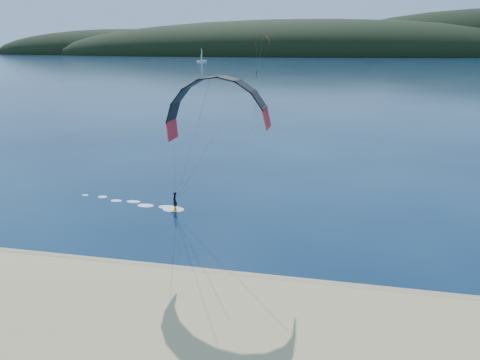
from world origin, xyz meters
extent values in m
plane|color=#071834|center=(0.00, 0.00, 0.00)|extent=(1800.00, 1800.00, 0.00)
cube|color=#82674B|center=(0.00, 4.50, 0.05)|extent=(220.00, 2.50, 0.10)
ellipsoid|color=black|center=(-50.00, 720.00, 0.00)|extent=(840.00, 280.00, 110.00)
ellipsoid|color=black|center=(-380.00, 780.00, 0.00)|extent=(520.00, 220.00, 90.00)
cube|color=gold|center=(-4.92, 15.90, 0.05)|extent=(0.52, 1.35, 0.08)
imported|color=black|center=(-4.92, 15.90, 0.89)|extent=(0.43, 0.62, 1.63)
cylinder|color=gray|center=(-1.87, 12.54, 4.99)|extent=(0.02, 0.02, 11.24)
cube|color=gold|center=(-30.71, 212.54, 0.05)|extent=(1.18, 1.33, 0.08)
imported|color=black|center=(-30.71, 212.54, 0.91)|extent=(1.00, 1.03, 1.67)
cylinder|color=gray|center=(-28.87, 210.49, 8.46)|extent=(0.02, 0.02, 15.25)
cube|color=white|center=(-115.76, 400.43, 0.55)|extent=(9.27, 6.21, 1.55)
cylinder|color=white|center=(-115.76, 400.43, 6.64)|extent=(0.22, 0.22, 12.18)
cube|color=white|center=(-115.71, 401.98, 6.64)|extent=(1.22, 2.66, 8.86)
cube|color=white|center=(-115.71, 398.66, 4.43)|extent=(0.95, 2.05, 5.54)
camera|label=1|loc=(8.34, -19.45, 14.11)|focal=33.11mm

